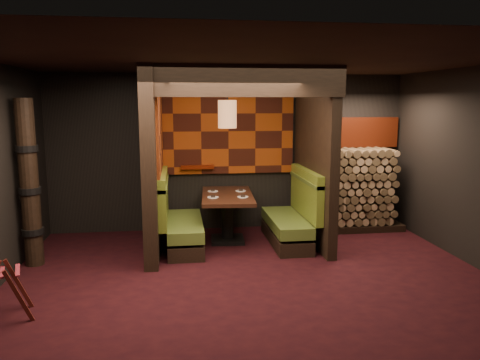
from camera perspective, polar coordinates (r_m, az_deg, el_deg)
name	(u,v)px	position (r m, az deg, el deg)	size (l,w,h in m)	color
floor	(253,283)	(6.31, 1.62, -12.41)	(6.50, 5.50, 0.02)	black
ceiling	(254,59)	(5.88, 1.75, 14.53)	(6.50, 5.50, 0.02)	black
wall_back	(229,152)	(8.64, -1.30, 3.38)	(6.50, 0.02, 2.85)	black
wall_front	(319,236)	(3.30, 9.55, -6.80)	(6.50, 0.02, 2.85)	black
partition_left	(152,161)	(7.49, -10.66, 2.28)	(0.20, 2.20, 2.85)	black
partition_right	(314,158)	(7.86, 9.04, 2.66)	(0.15, 2.10, 2.85)	black
header_beam	(244,81)	(6.55, 0.50, 12.00)	(2.85, 0.18, 0.44)	black
tapa_back_panel	(228,131)	(8.55, -1.44, 5.97)	(2.40, 0.06, 1.55)	#973A0E
tapa_side_panel	(160,133)	(7.62, -9.78, 5.64)	(0.04, 1.85, 1.45)	#973A0E
lacquer_shelf	(197,167)	(8.52, -5.23, 1.59)	(0.60, 0.12, 0.07)	#611807
booth_bench_left	(178,223)	(7.68, -7.51, -5.26)	(0.68, 1.60, 1.14)	black
booth_bench_right	(292,219)	(7.91, 6.39, -4.81)	(0.68, 1.60, 1.14)	black
dining_table	(227,208)	(7.89, -1.55, -3.44)	(0.94, 1.60, 0.82)	black
place_settings	(227,194)	(7.84, -1.56, -1.68)	(0.70, 0.74, 0.03)	white
pendant_lamp	(227,114)	(7.64, -1.56, 8.03)	(0.30, 0.30, 0.93)	#996339
luggage_rack	(4,290)	(5.82, -26.86, -11.88)	(0.69, 0.58, 0.65)	#44140F
totem_column	(29,184)	(7.28, -24.29, -0.50)	(0.31, 0.31, 2.40)	black
firewood_stack	(355,189)	(8.89, 13.82, -1.12)	(1.73, 0.70, 1.50)	black
mosaic_header	(350,132)	(9.08, 13.32, 5.67)	(1.83, 0.10, 0.56)	maroon
bay_front_post	(315,156)	(8.14, 9.13, 2.88)	(0.08, 0.08, 2.85)	black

